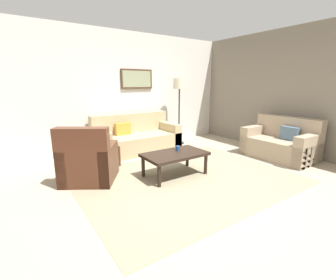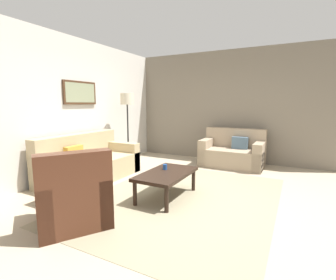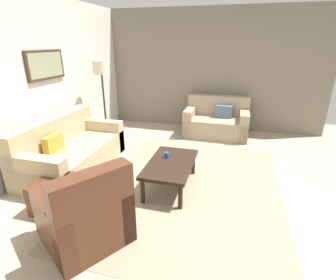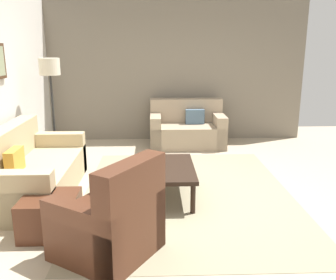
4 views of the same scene
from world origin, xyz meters
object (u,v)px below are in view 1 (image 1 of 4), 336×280
armchair_leather (88,164)px  coffee_table (175,156)px  framed_artwork (137,79)px  couch_loveseat (281,144)px  couch_main (135,139)px  cup (178,148)px  ottoman (102,155)px  lamp_standing (179,90)px

armchair_leather → coffee_table: armchair_leather is taller
coffee_table → framed_artwork: 2.67m
couch_loveseat → coffee_table: 2.58m
couch_loveseat → framed_artwork: (-2.09, 2.71, 1.39)m
couch_main → couch_loveseat: (2.40, -2.28, 0.01)m
coffee_table → couch_loveseat: bearing=-10.0°
armchair_leather → framed_artwork: (1.79, 1.70, 1.39)m
armchair_leather → cup: size_ratio=12.75×
framed_artwork → cup: bearing=-98.6°
couch_main → framed_artwork: size_ratio=2.31×
armchair_leather → ottoman: 0.83m
armchair_leather → coffee_table: size_ratio=1.01×
ottoman → cup: cup is taller
cup → framed_artwork: framed_artwork is taller
coffee_table → lamp_standing: lamp_standing is taller
couch_main → framed_artwork: (0.31, 0.43, 1.40)m
armchair_leather → lamp_standing: size_ratio=0.65×
ottoman → lamp_standing: 2.67m
cup → lamp_standing: lamp_standing is taller
coffee_table → framed_artwork: bearing=78.6°
cup → framed_artwork: size_ratio=0.10×
couch_loveseat → framed_artwork: size_ratio=1.68×
couch_main → coffee_table: 1.84m
coffee_table → couch_main: bearing=85.6°
framed_artwork → coffee_table: bearing=-101.4°
armchair_leather → couch_main: bearing=40.7°
cup → ottoman: bearing=131.0°
coffee_table → cup: 0.19m
coffee_table → lamp_standing: 2.53m
ottoman → armchair_leather: bearing=-122.9°
couch_main → coffee_table: bearing=-94.4°
couch_main → ottoman: bearing=-150.9°
coffee_table → lamp_standing: (1.44, 1.80, 1.05)m
couch_main → armchair_leather: size_ratio=1.76×
cup → couch_main: bearing=89.6°
coffee_table → lamp_standing: size_ratio=0.64×
couch_main → lamp_standing: bearing=-1.2°
armchair_leather → lamp_standing: lamp_standing is taller
couch_loveseat → cup: size_ratio=16.36×
armchair_leather → ottoman: size_ratio=1.98×
armchair_leather → lamp_standing: (2.77, 1.24, 1.10)m
ottoman → coffee_table: coffee_table is taller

